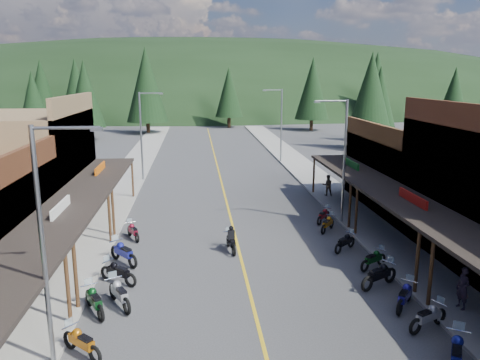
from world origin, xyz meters
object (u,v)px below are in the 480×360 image
object	(u,v)px
pedestrian_east_b	(328,185)
bike_west_9	(123,252)
pine_6	(454,92)
bike_east_7	(379,274)
bike_east_11	(324,215)
streetlight_2	(342,156)
pine_10	(85,94)
bike_east_4	(457,352)
pine_2	(146,84)
bike_east_10	(328,223)
rider_on_bike	(231,241)
bike_east_5	(428,316)
bike_west_5	(81,341)
pine_5	(376,83)
streetlight_3	(280,122)
bike_west_8	(118,271)
pine_1	(76,88)
streetlight_0	(47,238)
pine_9	(379,97)
shop_west_3	(21,167)
shop_east_3	(419,173)
bike_west_6	(94,299)
pine_8	(34,104)
bike_east_6	(405,295)
pedestrian_east_a	(463,288)
bike_east_8	(374,258)
pine_4	(312,88)
bike_west_10	(133,231)
pine_11	(371,93)
pine_7	(42,87)
pine_3	(229,92)
streetlight_1	(143,132)

from	to	relation	value
pedestrian_east_b	bike_west_9	bearing A→B (deg)	45.80
pine_6	bike_east_7	distance (m)	76.87
bike_east_11	streetlight_2	bearing A→B (deg)	21.53
pine_10	bike_east_4	world-z (taller)	pine_10
pine_2	bike_east_10	distance (m)	54.34
bike_east_7	rider_on_bike	distance (m)	8.13
bike_east_5	bike_west_5	bearing A→B (deg)	-113.64
streetlight_2	pine_5	distance (m)	69.57
streetlight_3	bike_west_8	bearing A→B (deg)	-113.39
bike_east_11	streetlight_3	bearing A→B (deg)	125.94
pine_1	bike_west_5	world-z (taller)	pine_1
streetlight_0	pine_9	xyz separation A→B (m)	(30.95, 51.00, 1.92)
streetlight_0	bike_east_10	xyz separation A→B (m)	(12.71, 12.54, -3.92)
pine_2	bike_west_8	world-z (taller)	pine_2
bike_east_11	pine_10	bearing A→B (deg)	158.40
shop_west_3	bike_west_9	xyz separation A→B (m)	(7.75, -8.77, -2.85)
streetlight_0	bike_west_8	distance (m)	7.36
shop_east_3	pine_10	world-z (taller)	pine_10
streetlight_0	bike_west_6	bearing A→B (deg)	81.64
streetlight_0	pine_5	distance (m)	88.17
bike_east_10	pine_9	bearing A→B (deg)	101.53
bike_west_8	pine_8	bearing A→B (deg)	57.61
bike_east_4	bike_east_6	bearing A→B (deg)	119.18
bike_east_6	pedestrian_east_a	distance (m)	2.27
bike_west_9	bike_east_8	world-z (taller)	bike_west_9
bike_west_9	rider_on_bike	world-z (taller)	rider_on_bike
rider_on_bike	bike_west_9	bearing A→B (deg)	-175.43
streetlight_3	pine_8	size ratio (longest dim) A/B	0.80
pine_4	rider_on_bike	xyz separation A→B (m)	(-18.44, -56.25, -6.62)
streetlight_2	bike_west_6	world-z (taller)	streetlight_2
shop_east_3	bike_west_6	distance (m)	24.58
pine_5	bike_west_8	bearing A→B (deg)	-119.08
bike_west_6	bike_east_7	world-z (taller)	bike_east_7
pine_2	bike_west_10	world-z (taller)	pine_2
pine_8	bike_east_4	xyz separation A→B (m)	(28.04, -47.50, -5.32)
pine_10	bike_west_10	world-z (taller)	pine_10
shop_west_3	bike_west_5	xyz separation A→B (m)	(7.51, -16.85, -2.94)
pine_5	pine_8	bearing A→B (deg)	-150.26
pine_11	bike_west_8	xyz separation A→B (m)	(-25.94, -37.82, -6.58)
bike_west_10	bike_east_5	size ratio (longest dim) A/B	0.95
streetlight_2	bike_west_5	bearing A→B (deg)	-134.32
pine_6	pine_7	xyz separation A→B (m)	(-78.00, 12.00, 0.75)
streetlight_3	pine_3	xyz separation A→B (m)	(-2.95, 36.00, 2.02)
bike_east_7	bike_east_10	distance (m)	7.86
pine_4	bike_east_7	world-z (taller)	pine_4
pine_8	bike_east_6	xyz separation A→B (m)	(28.21, -43.32, -5.38)
bike_west_6	bike_west_8	bearing A→B (deg)	51.35
pine_3	bike_east_8	world-z (taller)	pine_3
streetlight_1	streetlight_3	bearing A→B (deg)	29.91
bike_east_4	bike_east_7	xyz separation A→B (m)	(-0.13, 6.18, -0.01)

